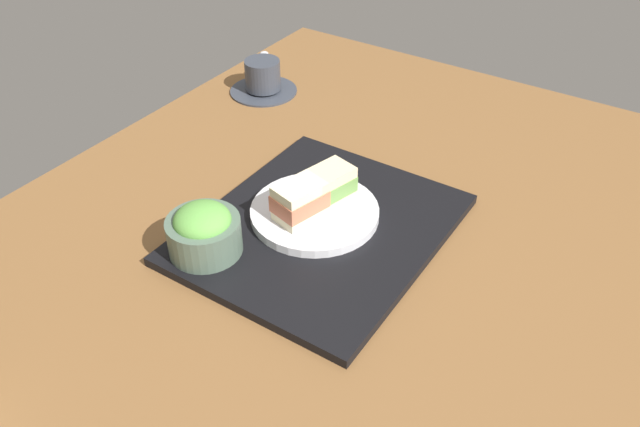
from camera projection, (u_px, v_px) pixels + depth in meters
The scene contains 8 objects.
ground_plane at pixel (314, 259), 96.16cm from camera, with size 140.00×100.00×3.00cm, color brown.
serving_tray at pixel (321, 229), 98.25cm from camera, with size 40.21×33.82×1.46cm, color black.
sandwich_plate at pixel (315, 212), 99.14cm from camera, with size 19.74×19.74×1.40cm, color silver.
sandwich_near at pixel (300, 201), 95.39cm from camera, with size 8.57×6.99×5.77cm.
sandwich_far at pixel (329, 186), 98.50cm from camera, with size 8.36×6.85×5.77cm.
salad_bowl at pixel (204, 231), 91.09cm from camera, with size 10.58×10.58×7.60cm.
coffee_cup at pixel (263, 79), 133.78cm from camera, with size 13.96×13.96×6.92cm.
teaspoon at pixel (265, 54), 149.42cm from camera, with size 7.65×7.03×0.80cm.
Camera 1 is at (-59.71, -40.17, 62.63)cm, focal length 36.38 mm.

